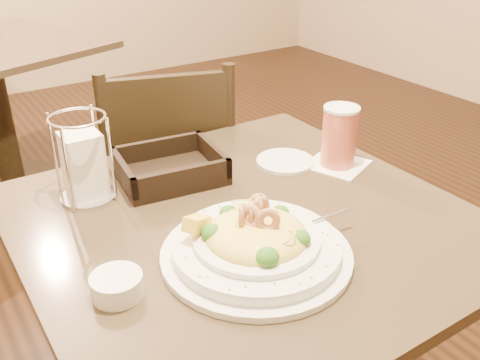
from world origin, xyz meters
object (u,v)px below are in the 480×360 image
butter_ramekin (117,285)px  napkin_caddy (84,164)px  main_table (245,303)px  side_plate (285,161)px  dining_chair_near (168,185)px  pasta_bowl (256,243)px  drink_glass (339,137)px  bread_basket (170,170)px

butter_ramekin → napkin_caddy: bearing=78.5°
napkin_caddy → butter_ramekin: bearing=-101.5°
napkin_caddy → main_table: bearing=-46.9°
side_plate → main_table: bearing=-145.0°
napkin_caddy → butter_ramekin: size_ratio=2.21×
dining_chair_near → pasta_bowl: bearing=94.4°
main_table → drink_glass: drink_glass is taller
bread_basket → side_plate: 0.30m
pasta_bowl → napkin_caddy: size_ratio=2.03×
side_plate → bread_basket: bearing=163.2°
drink_glass → main_table: bearing=-166.3°
napkin_caddy → butter_ramekin: 0.37m
dining_chair_near → butter_ramekin: 0.89m
main_table → butter_ramekin: size_ratio=10.08×
side_plate → butter_ramekin: size_ratio=1.65×
bread_basket → main_table: bearing=-78.2°
bread_basket → pasta_bowl: bearing=-91.7°
dining_chair_near → pasta_bowl: (-0.18, -0.77, 0.28)m
dining_chair_near → side_plate: (0.11, -0.48, 0.25)m
dining_chair_near → drink_glass: bearing=128.8°
pasta_bowl → napkin_caddy: napkin_caddy is taller
main_table → pasta_bowl: bearing=-115.8°
drink_glass → napkin_caddy: size_ratio=0.90×
napkin_caddy → dining_chair_near: bearing=45.5°
napkin_caddy → side_plate: size_ratio=1.34×
drink_glass → bread_basket: drink_glass is taller
dining_chair_near → drink_glass: (0.22, -0.56, 0.32)m
side_plate → butter_ramekin: 0.61m
pasta_bowl → bread_basket: (0.01, 0.38, -0.01)m
bread_basket → butter_ramekin: (-0.27, -0.34, -0.00)m
bread_basket → side_plate: bread_basket is taller
pasta_bowl → side_plate: pasta_bowl is taller
main_table → side_plate: size_ratio=6.11×
pasta_bowl → side_plate: (0.29, 0.29, -0.03)m
napkin_caddy → side_plate: 0.50m
main_table → side_plate: 0.37m
napkin_caddy → bread_basket: bearing=-5.3°
dining_chair_near → side_plate: bearing=120.9°
main_table → side_plate: (0.23, 0.16, 0.24)m
pasta_bowl → bread_basket: bearing=88.3°
bread_basket → butter_ramekin: bearing=-128.6°
bread_basket → butter_ramekin: size_ratio=2.93×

